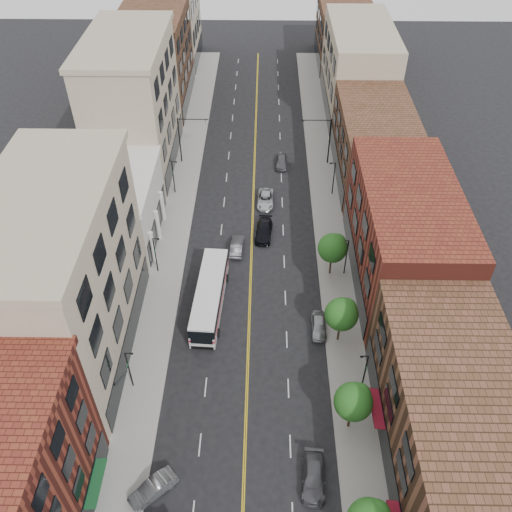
{
  "coord_description": "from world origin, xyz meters",
  "views": [
    {
      "loc": [
        1.36,
        -22.13,
        44.54
      ],
      "look_at": [
        0.66,
        21.45,
        5.0
      ],
      "focal_mm": 38.0,
      "sensor_mm": 36.0,
      "label": 1
    }
  ],
  "objects_px": {
    "car_lane_c": "(281,162)",
    "car_lane_behind": "(237,246)",
    "car_angle_b": "(153,489)",
    "city_bus": "(210,295)",
    "car_lane_b": "(265,199)",
    "car_parked_far": "(319,326)",
    "car_lane_a": "(264,231)",
    "car_parked_mid": "(313,477)"
  },
  "relations": [
    {
      "from": "car_lane_a",
      "to": "car_lane_c",
      "type": "relative_size",
      "value": 1.22
    },
    {
      "from": "city_bus",
      "to": "car_parked_far",
      "type": "xyz_separation_m",
      "value": [
        11.74,
        -3.17,
        -1.16
      ]
    },
    {
      "from": "city_bus",
      "to": "car_lane_c",
      "type": "xyz_separation_m",
      "value": [
        8.39,
        28.76,
        -1.15
      ]
    },
    {
      "from": "car_parked_mid",
      "to": "car_lane_a",
      "type": "bearing_deg",
      "value": 101.5
    },
    {
      "from": "city_bus",
      "to": "car_parked_far",
      "type": "relative_size",
      "value": 3.13
    },
    {
      "from": "car_parked_mid",
      "to": "car_lane_behind",
      "type": "xyz_separation_m",
      "value": [
        -7.6,
        29.13,
        0.01
      ]
    },
    {
      "from": "car_angle_b",
      "to": "car_lane_behind",
      "type": "xyz_separation_m",
      "value": [
        5.6,
        30.28,
        0.0
      ]
    },
    {
      "from": "city_bus",
      "to": "car_lane_b",
      "type": "distance_m",
      "value": 20.22
    },
    {
      "from": "city_bus",
      "to": "car_lane_behind",
      "type": "bearing_deg",
      "value": 78.32
    },
    {
      "from": "car_parked_mid",
      "to": "car_parked_far",
      "type": "relative_size",
      "value": 1.18
    },
    {
      "from": "car_parked_mid",
      "to": "car_lane_b",
      "type": "bearing_deg",
      "value": 99.88
    },
    {
      "from": "car_parked_mid",
      "to": "car_lane_a",
      "type": "height_order",
      "value": "car_lane_a"
    },
    {
      "from": "car_angle_b",
      "to": "car_lane_a",
      "type": "distance_m",
      "value": 34.37
    },
    {
      "from": "car_lane_c",
      "to": "car_lane_behind",
      "type": "bearing_deg",
      "value": -102.95
    },
    {
      "from": "car_parked_mid",
      "to": "car_lane_b",
      "type": "distance_m",
      "value": 39.13
    },
    {
      "from": "car_angle_b",
      "to": "car_parked_far",
      "type": "bearing_deg",
      "value": 97.73
    },
    {
      "from": "car_lane_c",
      "to": "car_parked_mid",
      "type": "bearing_deg",
      "value": -84.0
    },
    {
      "from": "city_bus",
      "to": "car_parked_mid",
      "type": "xyz_separation_m",
      "value": [
        10.14,
        -19.65,
        -1.16
      ]
    },
    {
      "from": "car_lane_b",
      "to": "city_bus",
      "type": "bearing_deg",
      "value": -105.68
    },
    {
      "from": "car_lane_behind",
      "to": "car_lane_c",
      "type": "xyz_separation_m",
      "value": [
        5.85,
        19.28,
        0.0
      ]
    },
    {
      "from": "car_lane_a",
      "to": "car_lane_b",
      "type": "relative_size",
      "value": 1.02
    },
    {
      "from": "city_bus",
      "to": "car_lane_c",
      "type": "distance_m",
      "value": 29.98
    },
    {
      "from": "city_bus",
      "to": "car_lane_c",
      "type": "relative_size",
      "value": 3.06
    },
    {
      "from": "city_bus",
      "to": "car_lane_a",
      "type": "relative_size",
      "value": 2.51
    },
    {
      "from": "city_bus",
      "to": "car_lane_a",
      "type": "distance_m",
      "value": 13.75
    },
    {
      "from": "car_parked_far",
      "to": "car_lane_behind",
      "type": "xyz_separation_m",
      "value": [
        -9.2,
        12.66,
        0.01
      ]
    },
    {
      "from": "car_lane_behind",
      "to": "car_lane_c",
      "type": "distance_m",
      "value": 20.15
    },
    {
      "from": "car_parked_mid",
      "to": "car_lane_a",
      "type": "relative_size",
      "value": 0.95
    },
    {
      "from": "car_parked_far",
      "to": "car_lane_a",
      "type": "distance_m",
      "value": 16.66
    },
    {
      "from": "city_bus",
      "to": "car_angle_b",
      "type": "bearing_deg",
      "value": -95.05
    },
    {
      "from": "car_angle_b",
      "to": "car_lane_b",
      "type": "xyz_separation_m",
      "value": [
        9.09,
        40.06,
        -0.01
      ]
    },
    {
      "from": "city_bus",
      "to": "car_angle_b",
      "type": "height_order",
      "value": "city_bus"
    },
    {
      "from": "car_lane_behind",
      "to": "car_angle_b",
      "type": "bearing_deg",
      "value": 82.9
    },
    {
      "from": "car_lane_a",
      "to": "car_lane_b",
      "type": "xyz_separation_m",
      "value": [
        0.19,
        6.86,
        -0.04
      ]
    },
    {
      "from": "car_parked_far",
      "to": "car_lane_a",
      "type": "xyz_separation_m",
      "value": [
        -5.9,
        15.58,
        0.04
      ]
    },
    {
      "from": "car_parked_far",
      "to": "car_lane_c",
      "type": "distance_m",
      "value": 32.11
    },
    {
      "from": "car_angle_b",
      "to": "car_lane_b",
      "type": "height_order",
      "value": "car_angle_b"
    },
    {
      "from": "car_lane_behind",
      "to": "car_lane_a",
      "type": "relative_size",
      "value": 0.84
    },
    {
      "from": "car_parked_far",
      "to": "car_lane_a",
      "type": "bearing_deg",
      "value": 112.84
    },
    {
      "from": "car_lane_a",
      "to": "car_lane_b",
      "type": "distance_m",
      "value": 6.86
    },
    {
      "from": "car_parked_far",
      "to": "car_lane_behind",
      "type": "height_order",
      "value": "car_lane_behind"
    },
    {
      "from": "city_bus",
      "to": "car_lane_behind",
      "type": "height_order",
      "value": "city_bus"
    }
  ]
}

